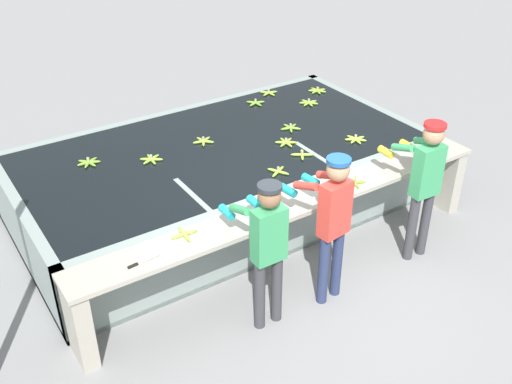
{
  "coord_description": "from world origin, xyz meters",
  "views": [
    {
      "loc": [
        -3.3,
        -4.03,
        4.27
      ],
      "look_at": [
        0.0,
        0.99,
        0.62
      ],
      "focal_mm": 42.0,
      "sensor_mm": 36.0,
      "label": 1
    }
  ],
  "objects_px": {
    "worker_0": "(267,242)",
    "banana_bunch_floating_11": "(286,142)",
    "banana_bunch_floating_0": "(291,128)",
    "banana_bunch_ledge_1": "(184,234)",
    "knife_0": "(417,157)",
    "worker_2": "(424,178)",
    "banana_bunch_floating_6": "(151,159)",
    "banana_bunch_floating_1": "(256,103)",
    "banana_bunch_floating_3": "(269,93)",
    "knife_1": "(140,263)",
    "banana_bunch_floating_2": "(356,139)",
    "banana_bunch_floating_8": "(89,162)",
    "worker_1": "(332,216)",
    "banana_bunch_floating_4": "(278,171)",
    "banana_bunch_floating_9": "(203,141)",
    "banana_bunch_floating_5": "(317,90)",
    "banana_bunch_floating_10": "(302,155)",
    "banana_bunch_floating_7": "(309,103)",
    "banana_bunch_ledge_0": "(354,182)"
  },
  "relations": [
    {
      "from": "banana_bunch_floating_3",
      "to": "knife_1",
      "type": "height_order",
      "value": "banana_bunch_floating_3"
    },
    {
      "from": "worker_2",
      "to": "worker_1",
      "type": "bearing_deg",
      "value": -179.11
    },
    {
      "from": "worker_2",
      "to": "banana_bunch_ledge_1",
      "type": "distance_m",
      "value": 2.69
    },
    {
      "from": "worker_0",
      "to": "banana_bunch_floating_8",
      "type": "bearing_deg",
      "value": 107.58
    },
    {
      "from": "banana_bunch_floating_8",
      "to": "banana_bunch_ledge_1",
      "type": "relative_size",
      "value": 1.0
    },
    {
      "from": "banana_bunch_floating_0",
      "to": "banana_bunch_ledge_1",
      "type": "height_order",
      "value": "banana_bunch_ledge_1"
    },
    {
      "from": "banana_bunch_floating_2",
      "to": "banana_bunch_floating_7",
      "type": "xyz_separation_m",
      "value": [
        0.23,
        1.27,
        0.0
      ]
    },
    {
      "from": "knife_0",
      "to": "banana_bunch_floating_3",
      "type": "bearing_deg",
      "value": 97.53
    },
    {
      "from": "banana_bunch_floating_1",
      "to": "banana_bunch_floating_7",
      "type": "xyz_separation_m",
      "value": [
        0.64,
        -0.42,
        -0.0
      ]
    },
    {
      "from": "worker_0",
      "to": "banana_bunch_floating_5",
      "type": "height_order",
      "value": "worker_0"
    },
    {
      "from": "banana_bunch_floating_4",
      "to": "banana_bunch_floating_9",
      "type": "distance_m",
      "value": 1.21
    },
    {
      "from": "banana_bunch_floating_6",
      "to": "banana_bunch_floating_0",
      "type": "bearing_deg",
      "value": -6.04
    },
    {
      "from": "banana_bunch_floating_2",
      "to": "banana_bunch_floating_7",
      "type": "height_order",
      "value": "same"
    },
    {
      "from": "banana_bunch_floating_0",
      "to": "worker_0",
      "type": "bearing_deg",
      "value": -130.94
    },
    {
      "from": "worker_2",
      "to": "banana_bunch_floating_6",
      "type": "height_order",
      "value": "worker_2"
    },
    {
      "from": "banana_bunch_floating_6",
      "to": "banana_bunch_floating_11",
      "type": "height_order",
      "value": "same"
    },
    {
      "from": "banana_bunch_floating_8",
      "to": "banana_bunch_floating_4",
      "type": "bearing_deg",
      "value": -39.01
    },
    {
      "from": "banana_bunch_floating_1",
      "to": "banana_bunch_floating_7",
      "type": "distance_m",
      "value": 0.77
    },
    {
      "from": "worker_0",
      "to": "knife_0",
      "type": "relative_size",
      "value": 4.87
    },
    {
      "from": "banana_bunch_floating_0",
      "to": "banana_bunch_floating_9",
      "type": "bearing_deg",
      "value": 166.1
    },
    {
      "from": "banana_bunch_floating_10",
      "to": "knife_0",
      "type": "relative_size",
      "value": 0.76
    },
    {
      "from": "worker_0",
      "to": "banana_bunch_floating_4",
      "type": "distance_m",
      "value": 1.48
    },
    {
      "from": "banana_bunch_floating_1",
      "to": "banana_bunch_floating_6",
      "type": "relative_size",
      "value": 0.98
    },
    {
      "from": "worker_0",
      "to": "banana_bunch_floating_11",
      "type": "distance_m",
      "value": 2.24
    },
    {
      "from": "banana_bunch_floating_1",
      "to": "knife_0",
      "type": "height_order",
      "value": "banana_bunch_floating_1"
    },
    {
      "from": "banana_bunch_floating_2",
      "to": "banana_bunch_floating_8",
      "type": "xyz_separation_m",
      "value": [
        -3.05,
        1.27,
        0.0
      ]
    },
    {
      "from": "banana_bunch_floating_3",
      "to": "knife_0",
      "type": "distance_m",
      "value": 2.69
    },
    {
      "from": "worker_1",
      "to": "worker_2",
      "type": "bearing_deg",
      "value": 0.89
    },
    {
      "from": "banana_bunch_floating_1",
      "to": "worker_2",
      "type": "bearing_deg",
      "value": -85.6
    },
    {
      "from": "banana_bunch_floating_8",
      "to": "banana_bunch_floating_10",
      "type": "bearing_deg",
      "value": -28.96
    },
    {
      "from": "banana_bunch_floating_4",
      "to": "banana_bunch_floating_8",
      "type": "height_order",
      "value": "same"
    },
    {
      "from": "worker_2",
      "to": "banana_bunch_floating_3",
      "type": "height_order",
      "value": "worker_2"
    },
    {
      "from": "banana_bunch_floating_7",
      "to": "knife_0",
      "type": "height_order",
      "value": "banana_bunch_floating_7"
    },
    {
      "from": "banana_bunch_floating_2",
      "to": "knife_0",
      "type": "distance_m",
      "value": 0.82
    },
    {
      "from": "worker_0",
      "to": "banana_bunch_ledge_1",
      "type": "distance_m",
      "value": 0.83
    },
    {
      "from": "worker_1",
      "to": "banana_bunch_floating_4",
      "type": "relative_size",
      "value": 6.35
    },
    {
      "from": "banana_bunch_floating_11",
      "to": "knife_0",
      "type": "distance_m",
      "value": 1.61
    },
    {
      "from": "banana_bunch_floating_4",
      "to": "banana_bunch_floating_10",
      "type": "height_order",
      "value": "same"
    },
    {
      "from": "worker_0",
      "to": "knife_1",
      "type": "relative_size",
      "value": 4.59
    },
    {
      "from": "banana_bunch_floating_2",
      "to": "banana_bunch_floating_3",
      "type": "xyz_separation_m",
      "value": [
        -0.04,
        1.9,
        0.0
      ]
    },
    {
      "from": "banana_bunch_floating_10",
      "to": "knife_1",
      "type": "xyz_separation_m",
      "value": [
        -2.51,
        -0.87,
        -0.01
      ]
    },
    {
      "from": "banana_bunch_floating_9",
      "to": "knife_1",
      "type": "bearing_deg",
      "value": -132.36
    },
    {
      "from": "banana_bunch_floating_7",
      "to": "knife_1",
      "type": "relative_size",
      "value": 0.8
    },
    {
      "from": "banana_bunch_floating_3",
      "to": "banana_bunch_ledge_0",
      "type": "distance_m",
      "value": 2.8
    },
    {
      "from": "knife_1",
      "to": "worker_1",
      "type": "bearing_deg",
      "value": -15.06
    },
    {
      "from": "banana_bunch_floating_2",
      "to": "knife_1",
      "type": "bearing_deg",
      "value": -165.9
    },
    {
      "from": "worker_2",
      "to": "banana_bunch_floating_5",
      "type": "bearing_deg",
      "value": 74.35
    },
    {
      "from": "worker_1",
      "to": "banana_bunch_floating_0",
      "type": "bearing_deg",
      "value": 63.98
    },
    {
      "from": "banana_bunch_floating_3",
      "to": "banana_bunch_floating_8",
      "type": "relative_size",
      "value": 0.98
    },
    {
      "from": "banana_bunch_floating_11",
      "to": "banana_bunch_ledge_0",
      "type": "bearing_deg",
      "value": -87.76
    }
  ]
}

